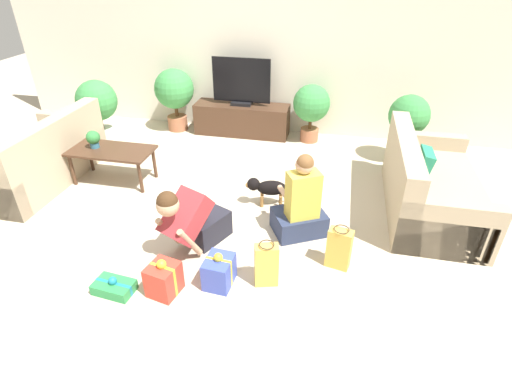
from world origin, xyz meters
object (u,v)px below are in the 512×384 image
(tv, at_px, (241,84))
(gift_bag_a, at_px, (266,265))
(tv_console, at_px, (242,119))
(potted_plant_back_left, at_px, (174,92))
(potted_plant_corner_right, at_px, (409,118))
(potted_plant_corner_left, at_px, (97,104))
(gift_bag_b, at_px, (339,248))
(potted_plant_back_right, at_px, (311,106))
(person_sitting, at_px, (301,206))
(coffee_table, at_px, (111,153))
(dog, at_px, (267,188))
(gift_box_b, at_px, (219,271))
(sofa_right, at_px, (428,187))
(sofa_left, at_px, (39,160))
(gift_box_a, at_px, (164,279))
(tabletop_plant, at_px, (93,138))
(gift_box_c, at_px, (114,287))
(person_kneeling, at_px, (192,220))

(tv, bearing_deg, gift_bag_a, -72.41)
(tv_console, distance_m, potted_plant_back_left, 1.17)
(potted_plant_corner_right, relative_size, potted_plant_corner_left, 0.98)
(potted_plant_corner_left, height_order, potted_plant_back_left, potted_plant_back_left)
(potted_plant_corner_left, relative_size, gift_bag_b, 2.27)
(potted_plant_back_right, xyz_separation_m, person_sitting, (0.15, -2.45, -0.24))
(coffee_table, distance_m, dog, 2.04)
(coffee_table, bearing_deg, tv_console, 57.03)
(potted_plant_corner_left, bearing_deg, tv_console, 22.48)
(person_sitting, relative_size, gift_bag_b, 2.15)
(gift_box_b, bearing_deg, sofa_right, 40.39)
(sofa_left, bearing_deg, gift_bag_a, 68.94)
(potted_plant_corner_left, relative_size, gift_box_a, 2.74)
(gift_bag_b, bearing_deg, potted_plant_corner_right, 72.23)
(potted_plant_back_left, distance_m, dog, 2.79)
(sofa_left, xyz_separation_m, coffee_table, (0.93, 0.20, 0.10))
(potted_plant_corner_right, xyz_separation_m, gift_box_a, (-2.25, -3.12, -0.50))
(potted_plant_corner_left, bearing_deg, sofa_right, -11.27)
(gift_box_b, distance_m, tabletop_plant, 2.63)
(potted_plant_corner_right, bearing_deg, gift_bag_b, -107.77)
(person_sitting, bearing_deg, gift_box_c, 10.68)
(coffee_table, xyz_separation_m, person_kneeling, (1.48, -1.10, -0.04))
(tv, bearing_deg, gift_box_b, -79.33)
(person_kneeling, xyz_separation_m, gift_bag_b, (1.42, 0.04, -0.14))
(gift_box_a, distance_m, tabletop_plant, 2.44)
(potted_plant_corner_right, relative_size, person_kneeling, 1.18)
(person_kneeling, height_order, tabletop_plant, person_kneeling)
(sofa_left, height_order, tabletop_plant, sofa_left)
(sofa_left, height_order, tv, tv)
(potted_plant_corner_right, bearing_deg, coffee_table, -159.27)
(potted_plant_corner_right, distance_m, gift_bag_a, 3.18)
(tv, bearing_deg, gift_box_c, -93.58)
(coffee_table, bearing_deg, person_sitting, -13.87)
(coffee_table, relative_size, gift_bag_b, 2.42)
(potted_plant_back_right, height_order, gift_bag_a, potted_plant_back_right)
(potted_plant_corner_left, bearing_deg, potted_plant_corner_right, 4.29)
(dog, bearing_deg, tv_console, -168.33)
(potted_plant_corner_right, bearing_deg, gift_bag_a, -116.40)
(potted_plant_corner_left, relative_size, person_kneeling, 1.21)
(sofa_left, height_order, sofa_right, same)
(person_kneeling, bearing_deg, tv, 119.65)
(dog, distance_m, gift_bag_a, 1.31)
(tv, distance_m, tabletop_plant, 2.38)
(tv_console, distance_m, dog, 2.19)
(gift_box_a, bearing_deg, gift_box_b, 25.07)
(gift_box_b, bearing_deg, person_kneeling, 132.72)
(gift_bag_b, bearing_deg, person_sitting, 133.07)
(gift_box_b, bearing_deg, tv_console, 100.67)
(coffee_table, height_order, person_sitting, person_sitting)
(coffee_table, xyz_separation_m, potted_plant_back_left, (0.12, 1.84, 0.24))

